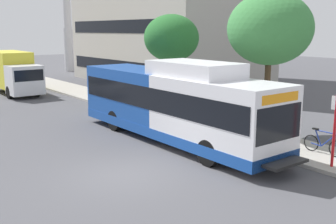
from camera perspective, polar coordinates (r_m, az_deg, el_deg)
The scene contains 9 objects.
ground_plane at distance 21.30m, azimuth -17.28°, elevation -2.47°, with size 120.00×120.00×0.00m, color #4C4C51.
sidewalk_curb at distance 22.94m, azimuth 1.12°, elevation -0.79°, with size 3.00×56.00×0.14m, color #A8A399.
transit_bus at distance 18.10m, azimuth 0.79°, elevation 1.17°, with size 2.58×12.25×3.65m.
bus_stop_sign_pole at distance 15.41m, azimuth 22.34°, elevation -1.74°, with size 0.10×0.36×2.60m.
bicycle_parked at distance 17.09m, azimuth 21.00°, elevation -4.16°, with size 0.52×1.76×1.02m.
street_tree_near_stop at distance 19.30m, azimuth 14.09°, elevation 11.21°, with size 3.86×3.86×6.48m.
street_tree_mid_block at distance 24.68m, azimuth 0.49°, elevation 10.28°, with size 3.30×3.30×5.71m.
box_truck_background at distance 33.94m, azimuth -20.90°, elevation 5.32°, with size 2.32×7.01×3.25m.
lattice_comm_tower at distance 50.43m, azimuth -14.02°, elevation 14.04°, with size 1.10×1.10×23.00m.
Camera 1 is at (-7.01, -11.49, 4.94)m, focal length 43.50 mm.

